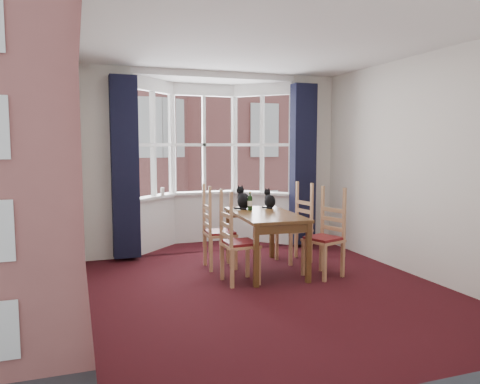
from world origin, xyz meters
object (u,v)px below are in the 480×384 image
chair_right_far (299,228)px  chair_left_far (213,234)px  chair_left_near (233,245)px  cat_right (270,200)px  cat_left (243,200)px  wine_bottle (250,202)px  candle_tall (163,192)px  chair_right_near (328,239)px  dining_table (265,220)px

chair_right_far → chair_left_far: bearing=179.4°
chair_left_near → cat_right: size_ratio=3.14×
chair_left_far → cat_left: (0.48, 0.14, 0.43)m
chair_left_near → chair_right_far: size_ratio=1.00×
chair_right_far → cat_left: (-0.80, 0.15, 0.43)m
cat_right → wine_bottle: cat_right is taller
cat_left → candle_tall: cat_left is taller
chair_left_far → cat_right: 0.96m
chair_left_far → candle_tall: 1.52m
chair_right_near → chair_right_far: size_ratio=1.00×
chair_right_near → cat_right: 1.09m
dining_table → candle_tall: size_ratio=11.51×
dining_table → cat_left: 0.55m
chair_right_far → wine_bottle: wine_bottle is taller
chair_right_far → cat_left: cat_left is taller
dining_table → candle_tall: 2.04m
chair_left_near → chair_left_far: same height
chair_left_far → cat_right: bearing=5.9°
chair_right_near → wine_bottle: size_ratio=3.54×
chair_left_near → candle_tall: candle_tall is taller
dining_table → chair_left_near: size_ratio=1.61×
cat_right → candle_tall: bearing=135.3°
dining_table → cat_left: cat_left is taller
wine_bottle → cat_left: bearing=101.7°
chair_left_near → chair_left_far: (-0.03, 0.76, 0.00)m
chair_left_far → chair_right_near: same height
cat_right → dining_table: bearing=-119.7°
chair_right_far → candle_tall: size_ratio=7.15×
chair_left_far → cat_right: size_ratio=3.14×
chair_right_far → candle_tall: candle_tall is taller
dining_table → candle_tall: candle_tall is taller
cat_left → wine_bottle: 0.18m
chair_right_far → cat_right: bearing=166.2°
chair_left_near → chair_right_near: 1.27m
chair_left_far → dining_table: bearing=-30.0°
chair_right_near → wine_bottle: wine_bottle is taller
chair_right_far → chair_right_near: bearing=-89.3°
chair_left_near → chair_right_far: (1.25, 0.74, 0.00)m
cat_left → candle_tall: 1.54m
dining_table → cat_left: size_ratio=4.32×
dining_table → chair_left_far: size_ratio=1.61×
cat_right → cat_left: bearing=173.1°
cat_left → wine_bottle: size_ratio=1.32×
dining_table → chair_right_near: bearing=-34.7°
wine_bottle → candle_tall: wine_bottle is taller
chair_left_far → chair_right_far: bearing=-0.6°
chair_left_near → chair_right_near: size_ratio=1.00×
chair_right_near → wine_bottle: bearing=134.6°
chair_left_far → cat_left: cat_left is taller
wine_bottle → chair_left_far: bearing=175.8°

